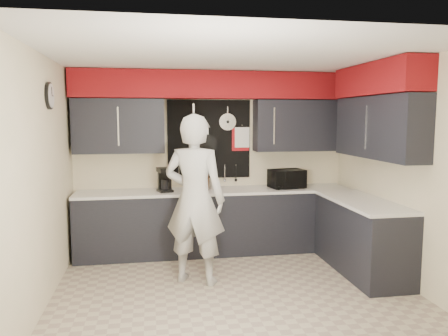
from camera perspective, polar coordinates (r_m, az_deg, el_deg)
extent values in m
plane|color=#B5AA8D|center=(5.12, 1.41, -15.73)|extent=(4.00, 4.00, 0.00)
cube|color=beige|center=(6.48, -1.52, 0.91)|extent=(4.00, 0.01, 2.60)
cube|color=black|center=(6.25, -13.55, 5.34)|extent=(1.24, 0.32, 0.75)
cube|color=black|center=(6.61, 9.77, 5.49)|extent=(1.34, 0.32, 0.75)
cube|color=maroon|center=(6.29, -1.32, 10.77)|extent=(3.94, 0.36, 0.38)
cube|color=black|center=(6.44, -1.96, 3.77)|extent=(1.22, 0.03, 1.15)
cylinder|color=black|center=(6.37, -3.98, 6.02)|extent=(0.26, 0.04, 0.26)
cylinder|color=black|center=(6.40, -2.17, 3.08)|extent=(0.30, 0.04, 0.30)
cylinder|color=black|center=(6.40, -4.47, 0.28)|extent=(0.27, 0.04, 0.27)
cylinder|color=silver|center=(6.44, 0.47, 6.05)|extent=(0.25, 0.02, 0.25)
cube|color=#A20C13|center=(6.50, 2.18, 3.76)|extent=(0.26, 0.01, 0.34)
cube|color=white|center=(6.49, 2.38, 4.01)|extent=(0.22, 0.01, 0.30)
cylinder|color=silver|center=(6.42, -5.90, -0.71)|extent=(0.01, 0.01, 0.20)
cylinder|color=silver|center=(6.43, -4.38, -0.68)|extent=(0.01, 0.01, 0.20)
cylinder|color=silver|center=(6.45, -2.88, -0.65)|extent=(0.01, 0.01, 0.20)
cylinder|color=silver|center=(6.47, -1.39, -0.61)|extent=(0.01, 0.01, 0.20)
cylinder|color=silver|center=(6.50, 0.10, -0.58)|extent=(0.01, 0.01, 0.20)
cylinder|color=silver|center=(6.53, 1.57, -0.55)|extent=(0.01, 0.01, 0.20)
cube|color=beige|center=(5.52, 22.24, -0.59)|extent=(0.01, 3.50, 2.60)
cube|color=black|center=(5.66, 19.53, 5.03)|extent=(0.32, 1.70, 0.75)
cube|color=maroon|center=(5.67, 19.58, 10.85)|extent=(0.36, 1.70, 0.38)
cube|color=beige|center=(4.81, -22.58, -1.60)|extent=(0.01, 3.50, 2.60)
cylinder|color=black|center=(5.16, -21.86, 8.76)|extent=(0.04, 0.30, 0.30)
cylinder|color=white|center=(5.15, -21.62, 8.77)|extent=(0.01, 0.26, 0.26)
cube|color=black|center=(6.34, -1.12, -7.11)|extent=(3.90, 0.60, 0.88)
cube|color=white|center=(6.23, -1.11, -3.03)|extent=(3.90, 0.63, 0.04)
cube|color=black|center=(5.83, 17.54, -8.65)|extent=(0.60, 1.60, 0.88)
cube|color=white|center=(5.72, 17.57, -4.21)|extent=(0.63, 1.60, 0.04)
cube|color=black|center=(6.20, -0.74, -11.17)|extent=(3.90, 0.06, 0.10)
imported|color=black|center=(6.43, 8.19, -1.40)|extent=(0.54, 0.41, 0.27)
cube|color=#361611|center=(6.17, -2.60, -1.82)|extent=(0.12, 0.12, 0.24)
cylinder|color=white|center=(6.29, -1.39, -2.07)|extent=(0.12, 0.12, 0.15)
cube|color=black|center=(6.12, -7.72, -2.94)|extent=(0.24, 0.27, 0.03)
cube|color=black|center=(6.17, -7.77, -1.37)|extent=(0.19, 0.11, 0.31)
cube|color=black|center=(6.08, -7.76, -0.24)|extent=(0.24, 0.27, 0.06)
cylinder|color=black|center=(6.08, -7.72, -2.17)|extent=(0.11, 0.11, 0.14)
imported|color=beige|center=(5.10, -3.84, -4.12)|extent=(0.86, 0.74, 1.99)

